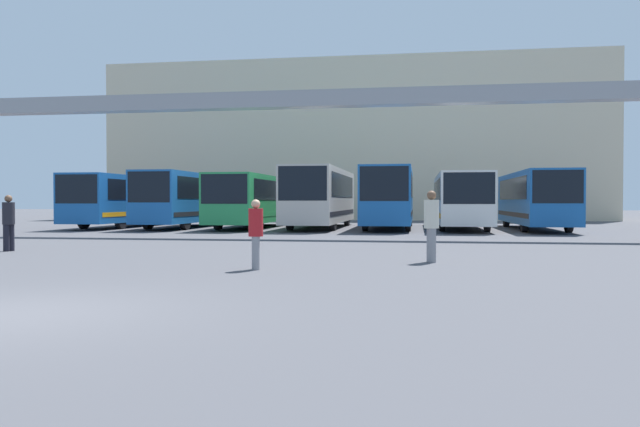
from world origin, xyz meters
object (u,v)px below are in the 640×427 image
at_px(pedestrian_near_left, 9,221).
at_px(bus_slot_5, 460,198).
at_px(pedestrian_mid_left, 431,224).
at_px(bus_slot_6, 535,197).
at_px(pedestrian_mid_right, 256,232).
at_px(bus_slot_1, 186,197).
at_px(bus_slot_0, 130,198).
at_px(bus_slot_2, 254,198).
at_px(bus_slot_3, 321,194).
at_px(bus_slot_4, 389,195).

bearing_deg(pedestrian_near_left, bus_slot_5, -20.85).
xyz_separation_m(bus_slot_5, pedestrian_mid_left, (-2.00, -19.68, -0.76)).
distance_m(bus_slot_6, pedestrian_mid_right, 23.57).
bearing_deg(bus_slot_6, bus_slot_1, -178.49).
bearing_deg(bus_slot_0, bus_slot_2, -2.63).
bearing_deg(bus_slot_3, bus_slot_0, 179.00).
bearing_deg(bus_slot_0, bus_slot_1, -12.98).
relative_size(bus_slot_6, pedestrian_mid_left, 6.24).
relative_size(pedestrian_near_left, pedestrian_mid_left, 0.96).
relative_size(bus_slot_0, pedestrian_mid_right, 7.61).
bearing_deg(bus_slot_4, pedestrian_mid_left, -84.36).
distance_m(bus_slot_4, bus_slot_6, 7.80).
height_order(bus_slot_4, pedestrian_mid_right, bus_slot_4).
xyz_separation_m(bus_slot_0, pedestrian_near_left, (4.75, -17.96, -0.81)).
relative_size(bus_slot_3, bus_slot_6, 1.03).
relative_size(bus_slot_2, bus_slot_6, 1.00).
xyz_separation_m(bus_slot_2, bus_slot_4, (7.80, 0.12, 0.18)).
height_order(bus_slot_2, pedestrian_mid_right, bus_slot_2).
bearing_deg(bus_slot_2, bus_slot_6, -0.09).
bearing_deg(bus_slot_3, pedestrian_near_left, -111.38).
bearing_deg(bus_slot_2, bus_slot_4, 0.87).
distance_m(bus_slot_3, pedestrian_near_left, 19.09).
bearing_deg(bus_slot_4, pedestrian_mid_right, -95.39).
bearing_deg(bus_slot_0, pedestrian_near_left, -75.20).
xyz_separation_m(bus_slot_2, bus_slot_5, (11.70, 0.56, 0.00)).
relative_size(bus_slot_4, bus_slot_6, 1.03).
xyz_separation_m(bus_slot_0, pedestrian_mid_right, (13.56, -21.78, -0.89)).
relative_size(bus_slot_6, pedestrian_mid_right, 7.13).
bearing_deg(pedestrian_near_left, pedestrian_mid_right, -95.21).
bearing_deg(bus_slot_4, bus_slot_2, -179.13).
xyz_separation_m(bus_slot_3, pedestrian_mid_right, (1.87, -21.58, -1.08)).
relative_size(bus_slot_4, bus_slot_5, 0.93).
distance_m(bus_slot_1, pedestrian_mid_left, 23.03).
distance_m(bus_slot_0, pedestrian_mid_right, 25.67).
height_order(bus_slot_2, pedestrian_near_left, bus_slot_2).
relative_size(bus_slot_5, bus_slot_6, 1.10).
distance_m(bus_slot_1, bus_slot_3, 7.83).
relative_size(bus_slot_3, bus_slot_4, 1.01).
distance_m(bus_slot_5, bus_slot_6, 3.94).
height_order(pedestrian_mid_right, pedestrian_mid_left, pedestrian_mid_left).
bearing_deg(pedestrian_mid_right, bus_slot_0, 20.57).
xyz_separation_m(bus_slot_4, pedestrian_mid_left, (1.90, -19.23, -0.93)).
bearing_deg(pedestrian_near_left, bus_slot_3, -3.16).
xyz_separation_m(bus_slot_5, bus_slot_6, (3.90, -0.59, 0.04)).
bearing_deg(bus_slot_1, bus_slot_0, 167.02).
bearing_deg(pedestrian_near_left, bus_slot_1, 21.07).
height_order(bus_slot_0, bus_slot_2, bus_slot_0).
distance_m(bus_slot_0, bus_slot_1, 4.00).
bearing_deg(bus_slot_2, pedestrian_mid_left, -63.10).
bearing_deg(bus_slot_6, bus_slot_3, 179.12).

